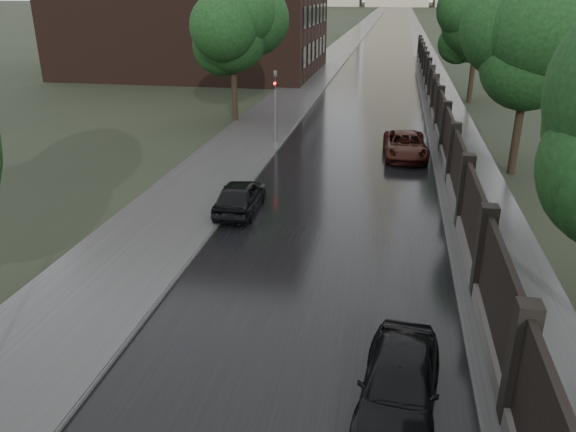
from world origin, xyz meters
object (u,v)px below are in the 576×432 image
(tree_right_b, at_px, (528,64))
(car_right_far, at_px, (405,145))
(tree_right_c, at_px, (477,34))
(hatchback_left, at_px, (240,196))
(car_right_near, at_px, (399,383))
(tree_left_far, at_px, (232,37))
(traffic_light, at_px, (275,101))

(tree_right_b, height_order, car_right_far, tree_right_b)
(tree_right_c, xyz_separation_m, hatchback_left, (-11.10, -25.00, -4.32))
(tree_right_c, distance_m, car_right_far, 17.44)
(tree_right_c, height_order, car_right_near, tree_right_c)
(tree_right_b, relative_size, tree_right_c, 1.00)
(tree_left_far, xyz_separation_m, tree_right_c, (15.50, 10.00, -0.29))
(tree_left_far, xyz_separation_m, car_right_far, (10.65, -6.18, -4.61))
(tree_right_c, bearing_deg, car_right_near, -98.26)
(car_right_near, xyz_separation_m, car_right_far, (0.24, 18.88, -0.03))
(tree_right_c, bearing_deg, hatchback_left, -113.94)
(tree_right_b, bearing_deg, tree_right_c, 90.00)
(tree_right_b, bearing_deg, car_right_near, -106.61)
(tree_left_far, height_order, tree_right_b, tree_left_far)
(traffic_light, bearing_deg, car_right_far, -9.62)
(traffic_light, distance_m, car_right_far, 7.27)
(car_right_near, bearing_deg, hatchback_left, 126.28)
(tree_left_far, relative_size, car_right_near, 1.92)
(tree_right_c, xyz_separation_m, traffic_light, (-11.80, -15.01, -2.55))
(tree_left_far, distance_m, car_right_far, 13.15)
(traffic_light, bearing_deg, tree_right_b, -14.24)
(car_right_near, bearing_deg, tree_left_far, 117.97)
(tree_right_c, height_order, car_right_far, tree_right_c)
(tree_right_c, distance_m, hatchback_left, 27.69)
(car_right_far, bearing_deg, traffic_light, 166.91)
(tree_left_far, relative_size, tree_right_b, 1.05)
(tree_left_far, distance_m, tree_right_b, 17.45)
(tree_right_c, bearing_deg, tree_right_b, -90.00)
(tree_right_c, bearing_deg, traffic_light, -128.18)
(tree_right_b, relative_size, car_right_near, 1.82)
(tree_right_c, xyz_separation_m, car_right_near, (-5.09, -35.06, -4.29))
(traffic_light, bearing_deg, car_right_near, -71.50)
(hatchback_left, bearing_deg, tree_right_c, -115.16)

